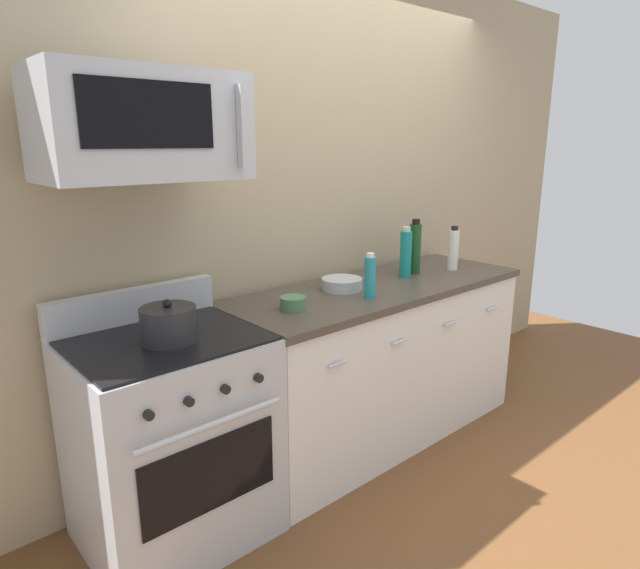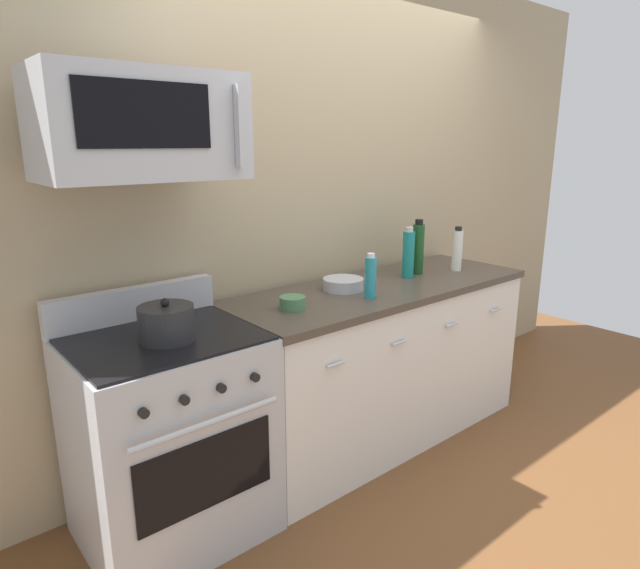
# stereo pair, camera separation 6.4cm
# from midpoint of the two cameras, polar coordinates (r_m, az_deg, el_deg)

# --- Properties ---
(ground_plane) EXTENTS (5.93, 5.93, 0.00)m
(ground_plane) POSITION_cam_midpoint_polar(r_m,az_deg,el_deg) (3.40, 5.44, -15.15)
(ground_plane) COLOR brown
(back_wall) EXTENTS (4.94, 0.10, 2.70)m
(back_wall) POSITION_cam_midpoint_polar(r_m,az_deg,el_deg) (3.26, 0.72, 8.72)
(back_wall) COLOR tan
(back_wall) RESTS_ON ground_plane
(counter_unit) EXTENTS (1.85, 0.66, 0.92)m
(counter_unit) POSITION_cam_midpoint_polar(r_m,az_deg,el_deg) (3.20, 5.66, -7.99)
(counter_unit) COLOR silver
(counter_unit) RESTS_ON ground_plane
(range_oven) EXTENTS (0.76, 0.69, 1.07)m
(range_oven) POSITION_cam_midpoint_polar(r_m,az_deg,el_deg) (2.50, -16.04, -15.16)
(range_oven) COLOR #B7BABF
(range_oven) RESTS_ON ground_plane
(microwave) EXTENTS (0.74, 0.44, 0.40)m
(microwave) POSITION_cam_midpoint_polar(r_m,az_deg,el_deg) (2.22, -18.97, 15.48)
(microwave) COLOR #B7BABF
(bottle_vinegar_white) EXTENTS (0.06, 0.06, 0.27)m
(bottle_vinegar_white) POSITION_cam_midpoint_polar(r_m,az_deg,el_deg) (3.46, 13.32, 3.63)
(bottle_vinegar_white) COLOR silver
(bottle_vinegar_white) RESTS_ON countertop_slab
(bottle_dish_soap) EXTENTS (0.06, 0.06, 0.23)m
(bottle_dish_soap) POSITION_cam_midpoint_polar(r_m,az_deg,el_deg) (2.76, 4.60, 0.82)
(bottle_dish_soap) COLOR teal
(bottle_dish_soap) RESTS_ON countertop_slab
(bottle_sparkling_teal) EXTENTS (0.07, 0.07, 0.30)m
(bottle_sparkling_teal) POSITION_cam_midpoint_polar(r_m,az_deg,el_deg) (3.21, 8.43, 3.26)
(bottle_sparkling_teal) COLOR #197F7A
(bottle_sparkling_teal) RESTS_ON countertop_slab
(bottle_wine_green) EXTENTS (0.07, 0.07, 0.33)m
(bottle_wine_green) POSITION_cam_midpoint_polar(r_m,az_deg,el_deg) (3.32, 9.39, 3.84)
(bottle_wine_green) COLOR #19471E
(bottle_wine_green) RESTS_ON countertop_slab
(bowl_green_glaze) EXTENTS (0.12, 0.12, 0.06)m
(bowl_green_glaze) POSITION_cam_midpoint_polar(r_m,az_deg,el_deg) (2.59, -3.57, -1.92)
(bowl_green_glaze) COLOR #477A4C
(bowl_green_glaze) RESTS_ON countertop_slab
(bowl_steel_prep) EXTENTS (0.22, 0.22, 0.06)m
(bowl_steel_prep) POSITION_cam_midpoint_polar(r_m,az_deg,el_deg) (2.93, 1.69, 0.12)
(bowl_steel_prep) COLOR #B2B5BA
(bowl_steel_prep) RESTS_ON countertop_slab
(stockpot) EXTENTS (0.22, 0.22, 0.17)m
(stockpot) POSITION_cam_midpoint_polar(r_m,az_deg,el_deg) (2.24, -16.39, -4.03)
(stockpot) COLOR #262628
(stockpot) RESTS_ON range_oven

